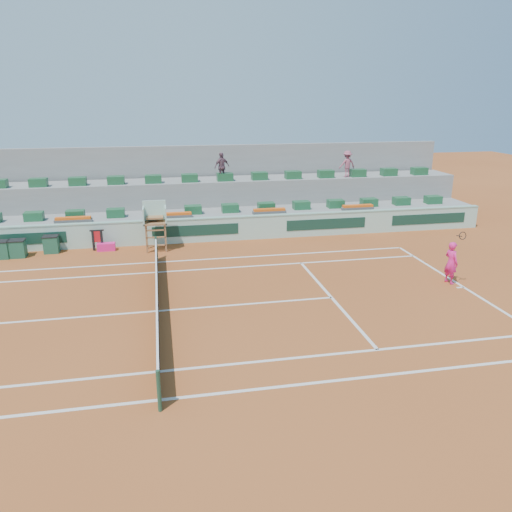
# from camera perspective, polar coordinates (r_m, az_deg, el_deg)

# --- Properties ---
(ground) EXTENTS (90.00, 90.00, 0.00)m
(ground) POSITION_cam_1_polar(r_m,az_deg,el_deg) (17.97, -11.12, -6.20)
(ground) COLOR brown
(ground) RESTS_ON ground
(seating_tier_lower) EXTENTS (36.00, 4.00, 1.20)m
(seating_tier_lower) POSITION_cam_1_polar(r_m,az_deg,el_deg) (27.95, -11.38, 3.80)
(seating_tier_lower) COLOR gray
(seating_tier_lower) RESTS_ON ground
(seating_tier_upper) EXTENTS (36.00, 2.40, 2.60)m
(seating_tier_upper) POSITION_cam_1_polar(r_m,az_deg,el_deg) (29.35, -11.47, 5.87)
(seating_tier_upper) COLOR gray
(seating_tier_upper) RESTS_ON ground
(stadium_back_wall) EXTENTS (36.00, 0.40, 4.40)m
(stadium_back_wall) POSITION_cam_1_polar(r_m,az_deg,el_deg) (30.76, -11.59, 8.11)
(stadium_back_wall) COLOR gray
(stadium_back_wall) RESTS_ON ground
(player_bag) EXTENTS (0.85, 0.38, 0.38)m
(player_bag) POSITION_cam_1_polar(r_m,az_deg,el_deg) (25.40, -16.75, 1.01)
(player_bag) COLOR #F21F82
(player_bag) RESTS_ON ground
(spectator_mid) EXTENTS (1.02, 0.75, 1.62)m
(spectator_mid) POSITION_cam_1_polar(r_m,az_deg,el_deg) (28.52, -3.92, 10.14)
(spectator_mid) COLOR #6D4857
(spectator_mid) RESTS_ON seating_tier_upper
(spectator_right) EXTENTS (1.08, 0.72, 1.55)m
(spectator_right) POSITION_cam_1_polar(r_m,az_deg,el_deg) (30.44, 10.37, 10.32)
(spectator_right) COLOR #9A4D60
(spectator_right) RESTS_ON seating_tier_upper
(court_lines) EXTENTS (23.89, 11.09, 0.01)m
(court_lines) POSITION_cam_1_polar(r_m,az_deg,el_deg) (17.97, -11.12, -6.19)
(court_lines) COLOR silver
(court_lines) RESTS_ON ground
(tennis_net) EXTENTS (0.10, 11.97, 1.10)m
(tennis_net) POSITION_cam_1_polar(r_m,az_deg,el_deg) (17.76, -11.22, -4.65)
(tennis_net) COLOR black
(tennis_net) RESTS_ON ground
(advertising_hoarding) EXTENTS (36.00, 0.34, 1.26)m
(advertising_hoarding) POSITION_cam_1_polar(r_m,az_deg,el_deg) (25.80, -11.31, 2.72)
(advertising_hoarding) COLOR #A4CFBE
(advertising_hoarding) RESTS_ON ground
(umpire_chair) EXTENTS (1.10, 0.90, 2.40)m
(umpire_chair) POSITION_cam_1_polar(r_m,az_deg,el_deg) (24.61, -11.48, 4.16)
(umpire_chair) COLOR brown
(umpire_chair) RESTS_ON ground
(seat_row_lower) EXTENTS (32.90, 0.60, 0.44)m
(seat_row_lower) POSITION_cam_1_polar(r_m,az_deg,el_deg) (26.88, -11.48, 5.04)
(seat_row_lower) COLOR #1B532F
(seat_row_lower) RESTS_ON seating_tier_lower
(seat_row_upper) EXTENTS (32.90, 0.60, 0.44)m
(seat_row_upper) POSITION_cam_1_polar(r_m,az_deg,el_deg) (28.49, -11.66, 8.61)
(seat_row_upper) COLOR #1B532F
(seat_row_upper) RESTS_ON seating_tier_upper
(flower_planters) EXTENTS (26.80, 0.36, 0.28)m
(flower_planters) POSITION_cam_1_polar(r_m,az_deg,el_deg) (26.18, -14.75, 4.27)
(flower_planters) COLOR #505050
(flower_planters) RESTS_ON seating_tier_lower
(drink_cooler_a) EXTENTS (0.71, 0.61, 0.84)m
(drink_cooler_a) POSITION_cam_1_polar(r_m,az_deg,el_deg) (25.89, -22.35, 1.26)
(drink_cooler_a) COLOR #1A4F39
(drink_cooler_a) RESTS_ON ground
(drink_cooler_b) EXTENTS (0.74, 0.64, 0.84)m
(drink_cooler_b) POSITION_cam_1_polar(r_m,az_deg,el_deg) (25.81, -25.60, 0.79)
(drink_cooler_b) COLOR #1A4F39
(drink_cooler_b) RESTS_ON ground
(drink_cooler_c) EXTENTS (0.70, 0.61, 0.84)m
(drink_cooler_c) POSITION_cam_1_polar(r_m,az_deg,el_deg) (25.93, -27.08, 0.65)
(drink_cooler_c) COLOR #1A4F39
(drink_cooler_c) RESTS_ON ground
(towel_rack) EXTENTS (0.66, 0.11, 1.03)m
(towel_rack) POSITION_cam_1_polar(r_m,az_deg,el_deg) (25.46, -17.68, 1.94)
(towel_rack) COLOR black
(towel_rack) RESTS_ON ground
(tennis_player) EXTENTS (0.55, 0.91, 2.28)m
(tennis_player) POSITION_cam_1_polar(r_m,az_deg,el_deg) (21.39, 21.41, -0.69)
(tennis_player) COLOR #F21F82
(tennis_player) RESTS_ON ground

